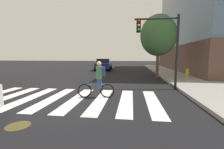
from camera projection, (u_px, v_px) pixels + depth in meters
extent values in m
plane|color=black|center=(67.00, 99.00, 6.85)|extent=(120.00, 120.00, 0.00)
cube|color=silver|center=(10.00, 97.00, 7.22)|extent=(0.55, 3.89, 0.01)
cube|color=silver|center=(31.00, 97.00, 7.07)|extent=(0.55, 3.89, 0.01)
cube|color=silver|center=(54.00, 98.00, 6.93)|extent=(0.55, 3.89, 0.01)
cube|color=silver|center=(77.00, 99.00, 6.79)|extent=(0.55, 3.89, 0.01)
cube|color=silver|center=(101.00, 100.00, 6.65)|extent=(0.55, 3.89, 0.01)
cube|color=silver|center=(126.00, 101.00, 6.50)|extent=(0.55, 3.89, 0.01)
cube|color=silver|center=(153.00, 102.00, 6.36)|extent=(0.55, 3.89, 0.01)
cylinder|color=#473D1E|center=(18.00, 126.00, 4.18)|extent=(0.64, 0.64, 0.01)
cube|color=navy|center=(104.00, 65.00, 21.25)|extent=(2.20, 4.77, 0.71)
cube|color=black|center=(104.00, 61.00, 21.03)|extent=(1.82, 2.34, 0.56)
cylinder|color=black|center=(98.00, 67.00, 22.82)|extent=(0.29, 0.70, 0.69)
cylinder|color=black|center=(111.00, 67.00, 22.71)|extent=(0.29, 0.70, 0.69)
cylinder|color=black|center=(95.00, 69.00, 19.87)|extent=(0.29, 0.70, 0.69)
cylinder|color=black|center=(110.00, 69.00, 19.77)|extent=(0.29, 0.70, 0.69)
torus|color=black|center=(107.00, 91.00, 6.97)|extent=(0.66, 0.13, 0.66)
torus|color=black|center=(85.00, 91.00, 7.00)|extent=(0.66, 0.13, 0.66)
cylinder|color=#1972BF|center=(96.00, 85.00, 6.95)|extent=(0.89, 0.14, 0.05)
cylinder|color=#1972BF|center=(99.00, 83.00, 6.94)|extent=(0.04, 0.04, 0.45)
cube|color=#384772|center=(99.00, 82.00, 6.93)|extent=(0.23, 0.30, 0.56)
cube|color=#3F724C|center=(99.00, 72.00, 6.88)|extent=(0.28, 0.38, 0.56)
sphere|color=tan|center=(99.00, 64.00, 6.83)|extent=(0.22, 0.22, 0.22)
cube|color=navy|center=(103.00, 71.00, 6.87)|extent=(0.19, 0.30, 0.40)
cylinder|color=black|center=(177.00, 53.00, 8.53)|extent=(0.14, 0.14, 4.20)
cylinder|color=black|center=(156.00, 19.00, 8.46)|extent=(2.40, 0.10, 0.10)
cube|color=black|center=(139.00, 26.00, 8.63)|extent=(0.24, 0.20, 0.76)
sphere|color=red|center=(139.00, 21.00, 8.49)|extent=(0.14, 0.14, 0.14)
sphere|color=gold|center=(139.00, 25.00, 8.52)|extent=(0.14, 0.14, 0.14)
sphere|color=green|center=(139.00, 30.00, 8.55)|extent=(0.14, 0.14, 0.14)
cylinder|color=gold|center=(187.00, 73.00, 12.85)|extent=(0.22, 0.22, 0.65)
sphere|color=gold|center=(187.00, 69.00, 12.81)|extent=(0.18, 0.18, 0.18)
cylinder|color=gold|center=(189.00, 73.00, 12.83)|extent=(0.12, 0.09, 0.09)
cylinder|color=#4C3823|center=(157.00, 64.00, 13.44)|extent=(0.24, 0.24, 2.49)
ellipsoid|color=#386033|center=(158.00, 35.00, 13.15)|extent=(3.10, 3.10, 3.56)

